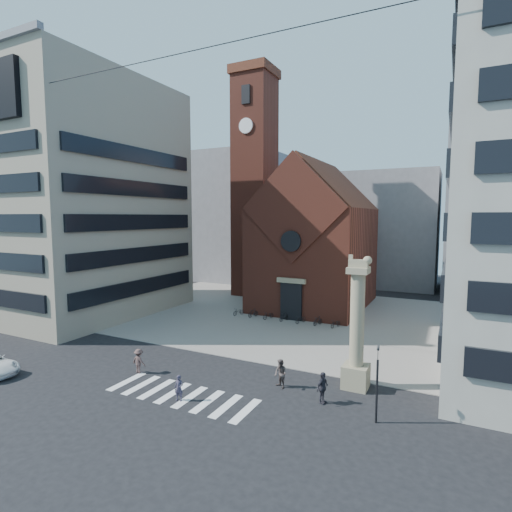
# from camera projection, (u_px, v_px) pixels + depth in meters

# --- Properties ---
(ground) EXTENTS (120.00, 120.00, 0.00)m
(ground) POSITION_uv_depth(u_px,v_px,m) (202.00, 376.00, 27.77)
(ground) COLOR black
(ground) RESTS_ON ground
(piazza) EXTENTS (46.00, 30.00, 0.05)m
(piazza) POSITION_uv_depth(u_px,v_px,m) (298.00, 316.00, 44.66)
(piazza) COLOR gray
(piazza) RESTS_ON ground
(zebra_crossing) EXTENTS (10.20, 3.20, 0.01)m
(zebra_crossing) POSITION_uv_depth(u_px,v_px,m) (181.00, 395.00, 24.85)
(zebra_crossing) COLOR white
(zebra_crossing) RESTS_ON ground
(church) EXTENTS (12.00, 16.65, 18.00)m
(church) POSITION_uv_depth(u_px,v_px,m) (316.00, 242.00, 49.24)
(church) COLOR brown
(church) RESTS_ON ground
(campanile) EXTENTS (5.50, 5.50, 31.20)m
(campanile) POSITION_uv_depth(u_px,v_px,m) (255.00, 183.00, 55.57)
(campanile) COLOR brown
(campanile) RESTS_ON ground
(building_left) EXTENTS (18.00, 20.00, 26.00)m
(building_left) POSITION_uv_depth(u_px,v_px,m) (77.00, 200.00, 46.09)
(building_left) COLOR gray
(building_left) RESTS_ON ground
(bg_block_left) EXTENTS (16.00, 14.00, 22.00)m
(bg_block_left) POSITION_uv_depth(u_px,v_px,m) (235.00, 217.00, 71.18)
(bg_block_left) COLOR gray
(bg_block_left) RESTS_ON ground
(bg_block_mid) EXTENTS (14.00, 12.00, 18.00)m
(bg_block_mid) POSITION_uv_depth(u_px,v_px,m) (391.00, 229.00, 64.21)
(bg_block_mid) COLOR gray
(bg_block_mid) RESTS_ON ground
(bg_block_right) EXTENTS (16.00, 14.00, 24.00)m
(bg_block_right) POSITION_uv_depth(u_px,v_px,m) (511.00, 210.00, 54.11)
(bg_block_right) COLOR gray
(bg_block_right) RESTS_ON ground
(lion_column) EXTENTS (1.63, 1.60, 8.68)m
(lion_column) POSITION_uv_depth(u_px,v_px,m) (357.00, 336.00, 25.62)
(lion_column) COLOR gray
(lion_column) RESTS_ON ground
(traffic_light) EXTENTS (0.13, 0.16, 4.30)m
(traffic_light) POSITION_uv_depth(u_px,v_px,m) (377.00, 382.00, 21.29)
(traffic_light) COLOR black
(traffic_light) RESTS_ON ground
(pedestrian_0) EXTENTS (0.62, 0.45, 1.58)m
(pedestrian_0) POSITION_uv_depth(u_px,v_px,m) (179.00, 388.00, 24.03)
(pedestrian_0) COLOR #342F42
(pedestrian_0) RESTS_ON ground
(pedestrian_1) EXTENTS (1.14, 1.08, 1.87)m
(pedestrian_1) POSITION_uv_depth(u_px,v_px,m) (281.00, 374.00, 25.82)
(pedestrian_1) COLOR #4D413E
(pedestrian_1) RESTS_ON ground
(pedestrian_2) EXTENTS (0.74, 1.20, 1.91)m
(pedestrian_2) POSITION_uv_depth(u_px,v_px,m) (322.00, 388.00, 23.68)
(pedestrian_2) COLOR #2A2830
(pedestrian_2) RESTS_ON ground
(pedestrian_3) EXTENTS (1.15, 0.69, 1.74)m
(pedestrian_3) POSITION_uv_depth(u_px,v_px,m) (139.00, 361.00, 28.30)
(pedestrian_3) COLOR brown
(pedestrian_3) RESTS_ON ground
(scooter_0) EXTENTS (1.02, 1.61, 0.80)m
(scooter_0) POSITION_uv_depth(u_px,v_px,m) (239.00, 312.00, 44.73)
(scooter_0) COLOR black
(scooter_0) RESTS_ON piazza
(scooter_1) EXTENTS (0.90, 1.53, 0.89)m
(scooter_1) POSITION_uv_depth(u_px,v_px,m) (253.00, 313.00, 43.90)
(scooter_1) COLOR black
(scooter_1) RESTS_ON piazza
(scooter_2) EXTENTS (1.02, 1.61, 0.80)m
(scooter_2) POSITION_uv_depth(u_px,v_px,m) (268.00, 315.00, 43.08)
(scooter_2) COLOR black
(scooter_2) RESTS_ON piazza
(scooter_3) EXTENTS (0.90, 1.53, 0.89)m
(scooter_3) POSITION_uv_depth(u_px,v_px,m) (284.00, 317.00, 42.25)
(scooter_3) COLOR black
(scooter_3) RESTS_ON piazza
(scooter_4) EXTENTS (1.02, 1.61, 0.80)m
(scooter_4) POSITION_uv_depth(u_px,v_px,m) (301.00, 319.00, 41.43)
(scooter_4) COLOR black
(scooter_4) RESTS_ON piazza
(scooter_5) EXTENTS (0.90, 1.53, 0.89)m
(scooter_5) POSITION_uv_depth(u_px,v_px,m) (318.00, 321.00, 40.60)
(scooter_5) COLOR black
(scooter_5) RESTS_ON piazza
(scooter_6) EXTENTS (1.02, 1.61, 0.80)m
(scooter_6) POSITION_uv_depth(u_px,v_px,m) (336.00, 323.00, 39.78)
(scooter_6) COLOR black
(scooter_6) RESTS_ON piazza
(scooter_7) EXTENTS (0.90, 1.53, 0.89)m
(scooter_7) POSITION_uv_depth(u_px,v_px,m) (354.00, 325.00, 38.95)
(scooter_7) COLOR black
(scooter_7) RESTS_ON piazza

